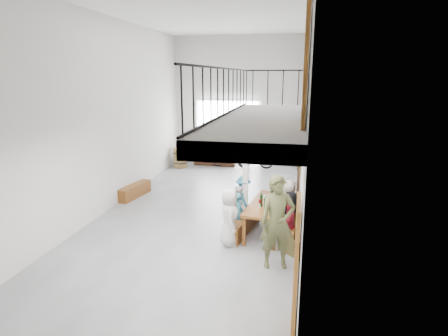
% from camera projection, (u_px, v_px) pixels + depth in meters
% --- Properties ---
extents(floor, '(12.00, 12.00, 0.00)m').
position_uv_depth(floor, '(204.00, 210.00, 11.04)').
color(floor, slate).
rests_on(floor, ground).
extents(room_walls, '(12.00, 12.00, 12.00)m').
position_uv_depth(room_walls, '(202.00, 87.00, 10.19)').
color(room_walls, silver).
rests_on(room_walls, ground).
extents(gateway_portal, '(2.80, 0.08, 2.80)m').
position_uv_depth(gateway_portal, '(228.00, 133.00, 16.44)').
color(gateway_portal, white).
rests_on(gateway_portal, ground).
extents(right_wall_decor, '(0.07, 8.28, 5.07)m').
position_uv_depth(right_wall_decor, '(299.00, 173.00, 8.33)').
color(right_wall_decor, '#AF6920').
rests_on(right_wall_decor, ground).
extents(balcony, '(1.52, 5.62, 4.00)m').
position_uv_depth(balcony, '(262.00, 125.00, 6.98)').
color(balcony, white).
rests_on(balcony, ground).
extents(tasting_table, '(1.11, 2.15, 0.79)m').
position_uv_depth(tasting_table, '(268.00, 206.00, 9.25)').
color(tasting_table, brown).
rests_on(tasting_table, ground).
extents(bench_inner, '(0.61, 1.86, 0.42)m').
position_uv_depth(bench_inner, '(244.00, 224.00, 9.45)').
color(bench_inner, brown).
rests_on(bench_inner, ground).
extents(bench_wall, '(0.37, 2.03, 0.46)m').
position_uv_depth(bench_wall, '(291.00, 227.00, 9.20)').
color(bench_wall, brown).
rests_on(bench_wall, ground).
extents(tableware, '(0.50, 0.91, 0.35)m').
position_uv_depth(tableware, '(266.00, 199.00, 9.07)').
color(tableware, black).
rests_on(tableware, tasting_table).
extents(side_bench, '(0.55, 1.50, 0.41)m').
position_uv_depth(side_bench, '(135.00, 191.00, 12.18)').
color(side_bench, brown).
rests_on(side_bench, ground).
extents(oak_barrel, '(0.59, 0.59, 0.87)m').
position_uv_depth(oak_barrel, '(180.00, 157.00, 16.08)').
color(oak_barrel, olive).
rests_on(oak_barrel, ground).
extents(serving_counter, '(1.87, 0.59, 0.97)m').
position_uv_depth(serving_counter, '(215.00, 154.00, 16.48)').
color(serving_counter, '#331D13').
rests_on(serving_counter, ground).
extents(counter_bottles, '(1.60, 0.16, 0.28)m').
position_uv_depth(counter_bottles, '(215.00, 140.00, 16.34)').
color(counter_bottles, black).
rests_on(counter_bottles, serving_counter).
extents(guest_left_a, '(0.58, 0.75, 1.36)m').
position_uv_depth(guest_left_a, '(230.00, 217.00, 8.62)').
color(guest_left_a, silver).
rests_on(guest_left_a, ground).
extents(guest_left_b, '(0.37, 0.45, 1.07)m').
position_uv_depth(guest_left_b, '(238.00, 214.00, 9.23)').
color(guest_left_b, '#24647A').
rests_on(guest_left_b, ground).
extents(guest_left_c, '(0.42, 0.53, 1.08)m').
position_uv_depth(guest_left_c, '(239.00, 206.00, 9.80)').
color(guest_left_c, silver).
rests_on(guest_left_c, ground).
extents(guest_left_d, '(0.65, 0.86, 1.19)m').
position_uv_depth(guest_left_d, '(243.00, 197.00, 10.34)').
color(guest_left_d, '#24647A').
rests_on(guest_left_d, ground).
extents(guest_right_a, '(0.39, 0.66, 1.05)m').
position_uv_depth(guest_right_a, '(290.00, 225.00, 8.58)').
color(guest_right_a, maroon).
rests_on(guest_right_a, ground).
extents(guest_right_b, '(0.51, 1.07, 1.11)m').
position_uv_depth(guest_right_b, '(290.00, 213.00, 9.26)').
color(guest_right_b, black).
rests_on(guest_right_b, ground).
extents(guest_right_c, '(0.43, 0.63, 1.22)m').
position_uv_depth(guest_right_c, '(289.00, 202.00, 9.84)').
color(guest_right_c, silver).
rests_on(guest_right_c, ground).
extents(host_standing, '(0.80, 0.62, 1.95)m').
position_uv_depth(host_standing, '(277.00, 222.00, 7.54)').
color(host_standing, '#4B4D2B').
rests_on(host_standing, ground).
extents(potted_plant, '(0.51, 0.48, 0.47)m').
position_uv_depth(potted_plant, '(289.00, 197.00, 11.47)').
color(potted_plant, '#1C5118').
rests_on(potted_plant, ground).
extents(bicycle_near, '(1.81, 0.80, 0.92)m').
position_uv_depth(bicycle_near, '(232.00, 156.00, 16.17)').
color(bicycle_near, black).
rests_on(bicycle_near, ground).
extents(bicycle_far, '(1.58, 0.55, 0.93)m').
position_uv_depth(bicycle_far, '(255.00, 158.00, 15.85)').
color(bicycle_far, black).
rests_on(bicycle_far, ground).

